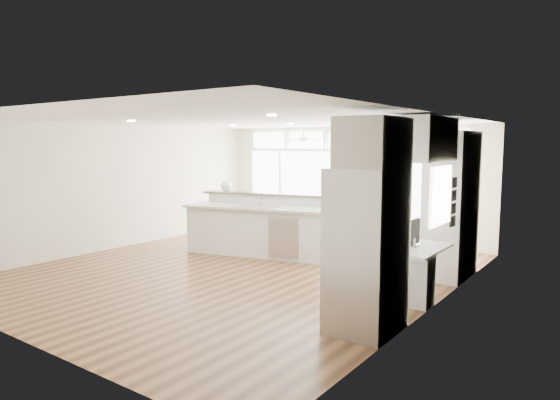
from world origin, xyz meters
The scene contains 24 objects.
floor centered at (0.00, 0.00, -0.01)m, with size 7.00×8.00×0.02m, color #482B16.
ceiling centered at (0.00, 0.00, 2.70)m, with size 7.00×8.00×0.02m, color white.
wall_back centered at (0.00, 4.00, 1.35)m, with size 7.00×0.04×2.70m, color beige.
wall_front centered at (0.00, -4.00, 1.35)m, with size 7.00×0.04×2.70m, color beige.
wall_left centered at (-3.50, 0.00, 1.35)m, with size 0.04×8.00×2.70m, color beige.
wall_right centered at (3.50, 0.00, 1.35)m, with size 0.04×8.00×2.70m, color beige.
glass_wall centered at (0.00, 3.94, 1.05)m, with size 5.80×0.06×2.08m, color white.
transom_row centered at (0.00, 3.94, 2.38)m, with size 5.90×0.06×0.40m, color white.
desk_window centered at (3.46, 0.30, 1.55)m, with size 0.04×0.85×0.85m, color white.
ceiling_fan centered at (-0.50, 2.80, 2.48)m, with size 1.16×1.16×0.32m, color white.
recessed_lights centered at (0.00, 0.20, 2.68)m, with size 3.40×3.00×0.02m, color beige.
oven_cabinet centered at (3.17, 1.80, 1.25)m, with size 0.64×1.20×2.50m, color white.
desk_nook centered at (3.13, 0.30, 0.38)m, with size 0.72×1.30×0.76m, color white.
upper_cabinets centered at (3.17, 0.30, 2.35)m, with size 0.64×1.30×0.64m, color white.
refrigerator centered at (3.11, -1.35, 1.00)m, with size 0.76×0.90×2.00m, color #ABAAAF.
fridge_cabinet centered at (3.17, -1.35, 2.30)m, with size 0.64×0.90×0.60m, color white.
framed_photos centered at (3.46, 0.92, 1.40)m, with size 0.06×0.22×0.80m, color black.
kitchen_island centered at (-0.56, 1.21, 0.62)m, with size 3.11×1.17×1.24m, color white.
rug centered at (2.18, 0.57, 0.01)m, with size 0.92×0.66×0.01m, color #3A2012.
office_chair centered at (2.50, -0.09, 0.46)m, with size 0.48×0.45×0.93m, color black.
fishbowl centered at (-1.58, 1.37, 1.36)m, with size 0.25×0.25×0.25m, color silver.
monitor centered at (3.05, 0.30, 0.97)m, with size 0.09×0.52×0.43m, color black.
keyboard centered at (2.88, 0.30, 0.77)m, with size 0.12×0.32×0.02m, color silver.
potted_plant centered at (3.17, 1.80, 2.61)m, with size 0.26×0.29×0.23m, color #2D4F22.
Camera 1 is at (5.72, -6.79, 2.29)m, focal length 32.00 mm.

